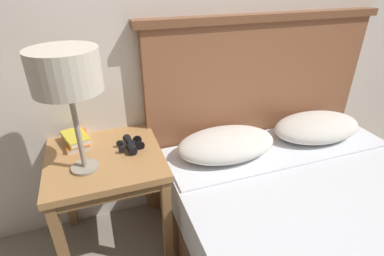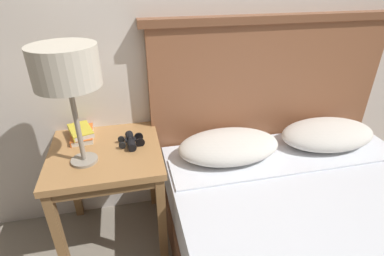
% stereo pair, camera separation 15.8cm
% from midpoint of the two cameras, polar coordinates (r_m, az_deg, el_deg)
% --- Properties ---
extents(wall_back, '(8.00, 0.06, 2.60)m').
position_cam_midpoint_polar(wall_back, '(1.78, -2.55, 22.06)').
color(wall_back, silver).
rests_on(wall_back, ground_plane).
extents(nightstand, '(0.58, 0.58, 0.64)m').
position_cam_midpoint_polar(nightstand, '(1.68, -18.66, -7.38)').
color(nightstand, '#AD7A47').
rests_on(nightstand, ground_plane).
extents(bed, '(1.59, 1.91, 1.26)m').
position_cam_midpoint_polar(bed, '(1.72, 22.99, -18.83)').
color(bed, brown).
rests_on(bed, ground_plane).
extents(table_lamp, '(0.29, 0.29, 0.57)m').
position_cam_midpoint_polar(table_lamp, '(1.36, -26.10, 9.31)').
color(table_lamp, gray).
rests_on(table_lamp, nightstand).
extents(book_on_nightstand, '(0.13, 0.21, 0.03)m').
position_cam_midpoint_polar(book_on_nightstand, '(1.78, -23.52, -2.37)').
color(book_on_nightstand, silver).
rests_on(book_on_nightstand, nightstand).
extents(book_stacked_on_top, '(0.16, 0.21, 0.03)m').
position_cam_midpoint_polar(book_stacked_on_top, '(1.76, -23.81, -1.68)').
color(book_stacked_on_top, silver).
rests_on(book_stacked_on_top, book_on_nightstand).
extents(binoculars_pair, '(0.14, 0.16, 0.05)m').
position_cam_midpoint_polar(binoculars_pair, '(1.64, -14.44, -3.14)').
color(binoculars_pair, black).
rests_on(binoculars_pair, nightstand).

